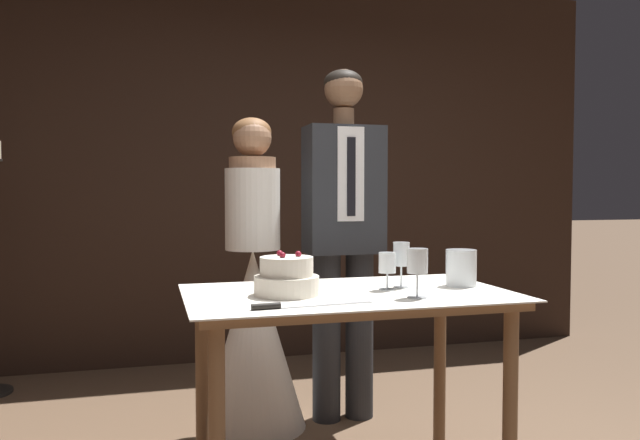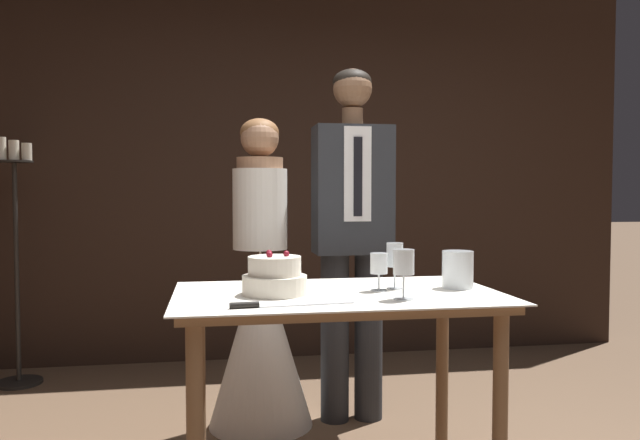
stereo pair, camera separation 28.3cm
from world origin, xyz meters
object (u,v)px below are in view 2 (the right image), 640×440
Objects in this scene: cake_table at (338,320)px; bride at (261,314)px; wine_glass_middle at (379,266)px; hurricane_candle at (458,270)px; wine_glass_near at (395,256)px; candle_stand at (16,260)px; groom at (352,226)px; tiered_cake at (275,277)px; cake_knife at (269,305)px; wine_glass_far at (404,265)px.

cake_table is 0.80× the size of bride.
hurricane_candle is (0.34, 0.02, -0.03)m from wine_glass_middle.
wine_glass_near is 2.61m from candle_stand.
bride is 0.86× the size of groom.
tiered_cake is 0.50m from wine_glass_near.
wine_glass_near reaches higher than wine_glass_middle.
groom is at bearing -25.86° from candle_stand.
wine_glass_near is 0.10× the size of groom.
bride is at bearing 179.94° from groom.
tiered_cake is 2.30m from candle_stand.
bride reaches higher than hurricane_candle.
wine_glass_near is at bearing 24.70° from cake_knife.
tiered_cake is 0.57× the size of cake_knife.
wine_glass_near is at bearing 174.91° from hurricane_candle.
cake_knife is 0.64m from wine_glass_near.
candle_stand is at bearing 147.16° from bride.
groom is at bearing 73.66° from cake_table.
candle_stand is at bearing 133.89° from cake_table.
tiered_cake reaches higher than hurricane_candle.
wine_glass_far is 1.21× the size of hurricane_candle.
hurricane_candle is at bearing 2.55° from tiered_cake.
wine_glass_middle and hurricane_candle have the same top height.
wine_glass_middle is at bearing -177.04° from hurricane_candle.
bride is at bearing 132.89° from hurricane_candle.
groom reaches higher than bride.
wine_glass_near is at bearing 10.79° from cake_table.
wine_glass_near is at bearing 27.69° from wine_glass_middle.
bride is (-0.49, 0.78, -0.37)m from wine_glass_near.
groom is 2.18m from candle_stand.
cake_table is at bearing -177.32° from hurricane_candle.
cake_knife is 2.90× the size of wine_glass_middle.
bride reaches higher than candle_stand.
candle_stand is at bearing 134.10° from wine_glass_far.
bride is (0.01, 0.84, -0.31)m from tiered_cake.
wine_glass_middle is at bearing -43.32° from candle_stand.
candle_stand is at bearing 129.25° from tiered_cake.
hurricane_candle is 1.14m from bride.
hurricane_candle is at bearing -47.11° from bride.
cake_knife is at bearing -149.87° from wine_glass_near.
wine_glass_far is (0.45, -0.19, 0.06)m from tiered_cake.
tiered_cake is at bearing -177.45° from hurricane_candle.
wine_glass_near is at bearing -89.81° from groom.
groom reaches higher than candle_stand.
wine_glass_far is at bearing 2.13° from cake_knife.
groom reaches higher than wine_glass_near.
hurricane_candle is (0.30, 0.22, -0.06)m from wine_glass_far.
groom is at bearing 58.45° from cake_knife.
cake_table is 0.37m from wine_glass_far.
wine_glass_middle is at bearing -95.20° from groom.
wine_glass_near reaches higher than cake_knife.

